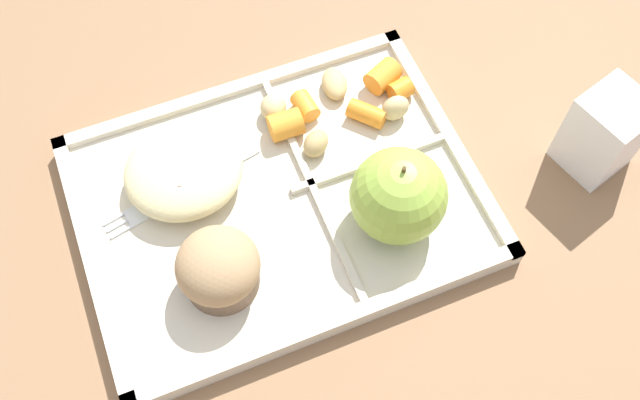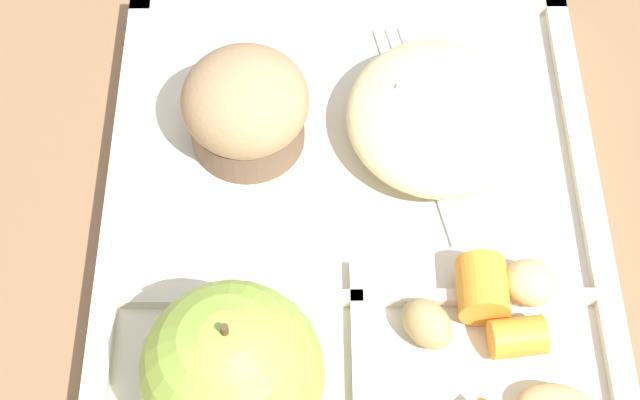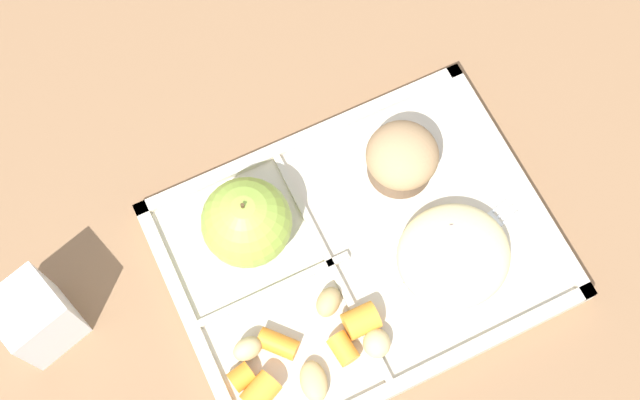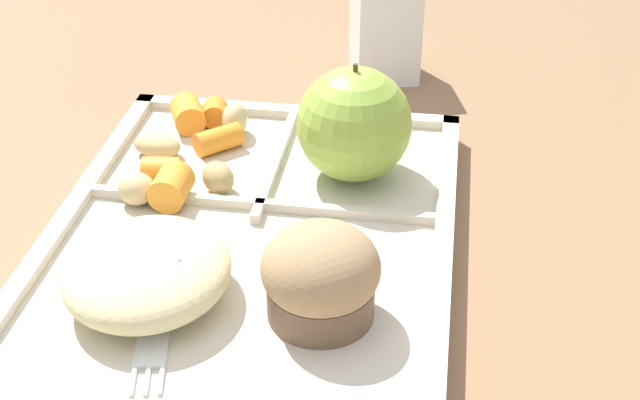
{
  "view_description": "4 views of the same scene",
  "coord_description": "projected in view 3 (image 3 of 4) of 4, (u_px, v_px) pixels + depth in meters",
  "views": [
    {
      "loc": [
        0.08,
        0.3,
        0.6
      ],
      "look_at": [
        -0.03,
        0.03,
        0.04
      ],
      "focal_mm": 39.54,
      "sensor_mm": 36.0,
      "label": 1
    },
    {
      "loc": [
        -0.28,
        0.02,
        0.5
      ],
      "look_at": [
        -0.0,
        0.02,
        0.07
      ],
      "focal_mm": 57.28,
      "sensor_mm": 36.0,
      "label": 2
    },
    {
      "loc": [
        -0.14,
        -0.2,
        0.81
      ],
      "look_at": [
        -0.02,
        0.05,
        0.07
      ],
      "focal_mm": 47.54,
      "sensor_mm": 36.0,
      "label": 3
    },
    {
      "loc": [
        0.49,
        0.12,
        0.38
      ],
      "look_at": [
        0.03,
        0.05,
        0.07
      ],
      "focal_mm": 50.74,
      "sensor_mm": 36.0,
      "label": 4
    }
  ],
  "objects": [
    {
      "name": "ground",
      "position": [
        359.0,
        255.0,
        0.84
      ],
      "size": [
        6.0,
        6.0,
        0.0
      ],
      "primitive_type": "plane",
      "color": "#846042"
    },
    {
      "name": "lunch_tray",
      "position": [
        359.0,
        253.0,
        0.83
      ],
      "size": [
        0.37,
        0.28,
        0.02
      ],
      "color": "beige",
      "rests_on": "ground"
    },
    {
      "name": "green_apple",
      "position": [
        247.0,
        222.0,
        0.79
      ],
      "size": [
        0.09,
        0.09,
        0.09
      ],
      "color": "#93B742",
      "rests_on": "lunch_tray"
    },
    {
      "name": "bran_muffin",
      "position": [
        402.0,
        158.0,
        0.83
      ],
      "size": [
        0.07,
        0.07,
        0.06
      ],
      "color": "brown",
      "rests_on": "lunch_tray"
    },
    {
      "name": "carrot_slice_small",
      "position": [
        278.0,
        344.0,
        0.79
      ],
      "size": [
        0.04,
        0.04,
        0.02
      ],
      "primitive_type": "cylinder",
      "rotation": [
        0.0,
        1.57,
        2.3
      ],
      "color": "orange",
      "rests_on": "lunch_tray"
    },
    {
      "name": "carrot_slice_edge",
      "position": [
        361.0,
        321.0,
        0.79
      ],
      "size": [
        0.03,
        0.03,
        0.03
      ],
      "primitive_type": "cylinder",
      "rotation": [
        0.0,
        1.57,
        6.27
      ],
      "color": "orange",
      "rests_on": "lunch_tray"
    },
    {
      "name": "carrot_slice_center",
      "position": [
        343.0,
        349.0,
        0.78
      ],
      "size": [
        0.02,
        0.03,
        0.02
      ],
      "primitive_type": "cylinder",
      "rotation": [
        0.0,
        1.57,
        4.83
      ],
      "color": "orange",
      "rests_on": "lunch_tray"
    },
    {
      "name": "carrot_slice_back",
      "position": [
        261.0,
        392.0,
        0.77
      ],
      "size": [
        0.04,
        0.04,
        0.03
      ],
      "primitive_type": "cylinder",
      "rotation": [
        0.0,
        1.57,
        3.57
      ],
      "color": "orange",
      "rests_on": "lunch_tray"
    },
    {
      "name": "carrot_slice_near_corner",
      "position": [
        242.0,
        377.0,
        0.77
      ],
      "size": [
        0.02,
        0.02,
        0.02
      ],
      "primitive_type": "cylinder",
      "rotation": [
        0.0,
        1.57,
        0.19
      ],
      "color": "orange",
      "rests_on": "lunch_tray"
    },
    {
      "name": "potato_chunk_small",
      "position": [
        247.0,
        349.0,
        0.78
      ],
      "size": [
        0.03,
        0.02,
        0.03
      ],
      "primitive_type": "ellipsoid",
      "rotation": [
        0.0,
        0.0,
        3.23
      ],
      "color": "tan",
      "rests_on": "lunch_tray"
    },
    {
      "name": "potato_chunk_large",
      "position": [
        329.0,
        302.0,
        0.8
      ],
      "size": [
        0.04,
        0.04,
        0.02
      ],
      "primitive_type": "ellipsoid",
      "rotation": [
        0.0,
        0.0,
        3.83
      ],
      "color": "tan",
      "rests_on": "lunch_tray"
    },
    {
      "name": "potato_chunk_browned",
      "position": [
        377.0,
        343.0,
        0.78
      ],
      "size": [
        0.04,
        0.04,
        0.02
      ],
      "primitive_type": "ellipsoid",
      "rotation": [
        0.0,
        0.0,
        4.24
      ],
      "color": "tan",
      "rests_on": "lunch_tray"
    },
    {
      "name": "potato_chunk_wedge",
      "position": [
        314.0,
        382.0,
        0.77
      ],
      "size": [
        0.03,
        0.04,
        0.02
      ],
      "primitive_type": "ellipsoid",
      "rotation": [
        0.0,
        0.0,
        4.51
      ],
      "color": "tan",
      "rests_on": "lunch_tray"
    },
    {
      "name": "egg_noodle_pile",
      "position": [
        454.0,
        256.0,
        0.81
      ],
      "size": [
        0.11,
        0.1,
        0.04
      ],
      "primitive_type": "ellipsoid",
      "color": "beige",
      "rests_on": "lunch_tray"
    },
    {
      "name": "meatball_side",
      "position": [
        450.0,
        235.0,
        0.81
      ],
      "size": [
        0.04,
        0.04,
        0.04
      ],
      "primitive_type": "sphere",
      "color": "brown",
      "rests_on": "lunch_tray"
    },
    {
      "name": "meatball_center",
      "position": [
        429.0,
        257.0,
        0.81
      ],
      "size": [
        0.03,
        0.03,
        0.03
      ],
      "primitive_type": "sphere",
      "color": "brown",
      "rests_on": "lunch_tray"
    },
    {
      "name": "plastic_fork",
      "position": [
        459.0,
        247.0,
        0.83
      ],
      "size": [
        0.16,
        0.05,
        0.0
      ],
      "color": "silver",
      "rests_on": "lunch_tray"
    },
    {
      "name": "milk_carton",
      "position": [
        36.0,
        318.0,
        0.78
      ],
      "size": [
        0.07,
        0.07,
        0.09
      ],
      "primitive_type": "cube",
      "rotation": [
        0.0,
        0.0,
        0.28
      ],
      "color": "white",
      "rests_on": "ground"
    }
  ]
}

